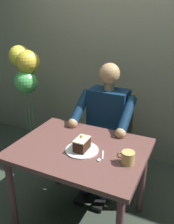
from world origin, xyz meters
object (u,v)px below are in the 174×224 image
at_px(coffee_cup, 128,157).
at_px(balloon_display, 25,74).
at_px(chair, 111,133).
at_px(dessert_spoon, 101,158).
at_px(cake_slice, 82,144).
at_px(seated_person, 105,127).
at_px(dining_table, 80,157).

bearing_deg(coffee_cup, balloon_display, -25.95).
bearing_deg(balloon_display, coffee_cup, 154.05).
bearing_deg(chair, dessert_spoon, 104.60).
height_order(cake_slice, coffee_cup, cake_slice).
bearing_deg(dessert_spoon, chair, -75.40).
bearing_deg(coffee_cup, dessert_spoon, 5.80).
bearing_deg(cake_slice, chair, -87.25).
relative_size(coffee_cup, balloon_display, 0.09).
height_order(cake_slice, balloon_display, balloon_display).
distance_m(chair, seated_person, 0.22).
height_order(dining_table, dessert_spoon, dessert_spoon).
bearing_deg(dining_table, coffee_cup, 172.73).
distance_m(dining_table, dessert_spoon, 0.23).
relative_size(dining_table, seated_person, 0.79).
bearing_deg(balloon_display, chair, -175.29).
distance_m(coffee_cup, dessert_spoon, 0.19).
bearing_deg(balloon_display, dining_table, 147.84).
xyz_separation_m(chair, seated_person, (-0.00, 0.17, 0.14)).
relative_size(chair, dessert_spoon, 6.43).
height_order(dining_table, seated_person, seated_person).
xyz_separation_m(chair, dessert_spoon, (-0.20, 0.75, 0.20)).
distance_m(chair, dessert_spoon, 0.80).
distance_m(seated_person, coffee_cup, 0.68).
relative_size(dessert_spoon, balloon_display, 0.11).
bearing_deg(dining_table, balloon_display, -32.16).
relative_size(cake_slice, dessert_spoon, 0.94).
bearing_deg(chair, seated_person, 90.00).
relative_size(dining_table, balloon_display, 0.74).
bearing_deg(balloon_display, dessert_spoon, 149.86).
height_order(dining_table, cake_slice, cake_slice).
bearing_deg(coffee_cup, cake_slice, -2.05).
height_order(chair, cake_slice, chair).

